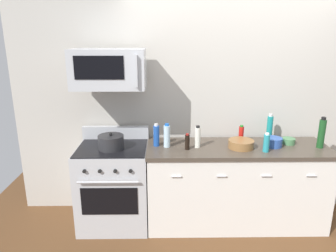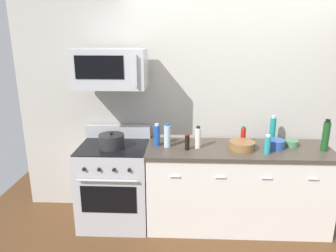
{
  "view_description": "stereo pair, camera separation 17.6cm",
  "coord_description": "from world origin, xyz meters",
  "px_view_note": "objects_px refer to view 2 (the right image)",
  "views": [
    {
      "loc": [
        -0.8,
        -3.17,
        2.08
      ],
      "look_at": [
        -0.76,
        -0.05,
        1.17
      ],
      "focal_mm": 33.41,
      "sensor_mm": 36.0,
      "label": 1
    },
    {
      "loc": [
        -0.63,
        -3.17,
        2.08
      ],
      "look_at": [
        -0.76,
        -0.05,
        1.17
      ],
      "focal_mm": 33.41,
      "sensor_mm": 36.0,
      "label": 2
    }
  ],
  "objects_px": {
    "bottle_sparkling_teal": "(273,130)",
    "bowl_green_glaze": "(292,143)",
    "bottle_soy_sauce_dark": "(187,142)",
    "bowl_blue_mixing": "(275,144)",
    "microwave": "(110,69)",
    "bottle_hot_sauce_red": "(243,135)",
    "bottle_vinegar_white": "(198,138)",
    "bowl_wooden_salad": "(242,145)",
    "bottle_wine_green": "(326,136)",
    "stockpot": "(112,141)",
    "bottle_water_clear": "(167,136)",
    "bottle_soda_blue": "(157,135)",
    "range_oven": "(115,184)",
    "bottle_dish_soap": "(267,145)"
  },
  "relations": [
    {
      "from": "bottle_water_clear",
      "to": "stockpot",
      "type": "relative_size",
      "value": 0.96
    },
    {
      "from": "bottle_hot_sauce_red",
      "to": "bottle_soda_blue",
      "type": "bearing_deg",
      "value": -173.09
    },
    {
      "from": "bottle_soda_blue",
      "to": "bowl_blue_mixing",
      "type": "height_order",
      "value": "bottle_soda_blue"
    },
    {
      "from": "bottle_sparkling_teal",
      "to": "bowl_green_glaze",
      "type": "relative_size",
      "value": 2.23
    },
    {
      "from": "bottle_wine_green",
      "to": "bowl_wooden_salad",
      "type": "height_order",
      "value": "bottle_wine_green"
    },
    {
      "from": "stockpot",
      "to": "bottle_water_clear",
      "type": "bearing_deg",
      "value": 5.34
    },
    {
      "from": "bowl_wooden_salad",
      "to": "bowl_green_glaze",
      "type": "distance_m",
      "value": 0.57
    },
    {
      "from": "microwave",
      "to": "bottle_soy_sauce_dark",
      "type": "distance_m",
      "value": 1.11
    },
    {
      "from": "bottle_hot_sauce_red",
      "to": "bowl_wooden_salad",
      "type": "xyz_separation_m",
      "value": [
        -0.04,
        -0.19,
        -0.05
      ]
    },
    {
      "from": "bottle_wine_green",
      "to": "bowl_wooden_salad",
      "type": "bearing_deg",
      "value": 179.71
    },
    {
      "from": "range_oven",
      "to": "bottle_water_clear",
      "type": "height_order",
      "value": "bottle_water_clear"
    },
    {
      "from": "bowl_wooden_salad",
      "to": "bottle_dish_soap",
      "type": "bearing_deg",
      "value": -27.79
    },
    {
      "from": "bottle_soda_blue",
      "to": "bottle_hot_sauce_red",
      "type": "height_order",
      "value": "bottle_soda_blue"
    },
    {
      "from": "bottle_wine_green",
      "to": "bowl_green_glaze",
      "type": "height_order",
      "value": "bottle_wine_green"
    },
    {
      "from": "microwave",
      "to": "bottle_hot_sauce_red",
      "type": "xyz_separation_m",
      "value": [
        1.43,
        0.11,
        -0.74
      ]
    },
    {
      "from": "range_oven",
      "to": "bottle_hot_sauce_red",
      "type": "xyz_separation_m",
      "value": [
        1.43,
        0.15,
        0.54
      ]
    },
    {
      "from": "bottle_wine_green",
      "to": "bottle_sparkling_teal",
      "type": "distance_m",
      "value": 0.53
    },
    {
      "from": "bottle_vinegar_white",
      "to": "stockpot",
      "type": "distance_m",
      "value": 0.92
    },
    {
      "from": "bottle_soda_blue",
      "to": "bottle_hot_sauce_red",
      "type": "bearing_deg",
      "value": 6.91
    },
    {
      "from": "range_oven",
      "to": "bottle_water_clear",
      "type": "xyz_separation_m",
      "value": [
        0.59,
        0.0,
        0.57
      ]
    },
    {
      "from": "bottle_water_clear",
      "to": "bottle_wine_green",
      "type": "bearing_deg",
      "value": -1.58
    },
    {
      "from": "bottle_soy_sauce_dark",
      "to": "bowl_blue_mixing",
      "type": "relative_size",
      "value": 0.89
    },
    {
      "from": "bottle_dish_soap",
      "to": "bottle_vinegar_white",
      "type": "distance_m",
      "value": 0.71
    },
    {
      "from": "bottle_soda_blue",
      "to": "bottle_water_clear",
      "type": "bearing_deg",
      "value": -17.39
    },
    {
      "from": "bottle_dish_soap",
      "to": "bottle_vinegar_white",
      "type": "bearing_deg",
      "value": 168.38
    },
    {
      "from": "bowl_blue_mixing",
      "to": "stockpot",
      "type": "distance_m",
      "value": 1.74
    },
    {
      "from": "microwave",
      "to": "bottle_soda_blue",
      "type": "bearing_deg",
      "value": -0.89
    },
    {
      "from": "bottle_wine_green",
      "to": "bottle_sparkling_teal",
      "type": "height_order",
      "value": "bottle_wine_green"
    },
    {
      "from": "bottle_sparkling_teal",
      "to": "bowl_blue_mixing",
      "type": "relative_size",
      "value": 1.61
    },
    {
      "from": "bottle_dish_soap",
      "to": "bowl_blue_mixing",
      "type": "bearing_deg",
      "value": 52.24
    },
    {
      "from": "bowl_green_glaze",
      "to": "range_oven",
      "type": "bearing_deg",
      "value": -177.67
    },
    {
      "from": "bottle_soy_sauce_dark",
      "to": "bowl_blue_mixing",
      "type": "height_order",
      "value": "bottle_soy_sauce_dark"
    },
    {
      "from": "bottle_water_clear",
      "to": "bottle_soy_sauce_dark",
      "type": "distance_m",
      "value": 0.23
    },
    {
      "from": "bottle_hot_sauce_red",
      "to": "bottle_wine_green",
      "type": "bearing_deg",
      "value": -13.66
    },
    {
      "from": "stockpot",
      "to": "bottle_dish_soap",
      "type": "bearing_deg",
      "value": -3.77
    },
    {
      "from": "bottle_soy_sauce_dark",
      "to": "bottle_dish_soap",
      "type": "bearing_deg",
      "value": -5.74
    },
    {
      "from": "bottle_vinegar_white",
      "to": "bowl_wooden_salad",
      "type": "height_order",
      "value": "bottle_vinegar_white"
    },
    {
      "from": "bottle_dish_soap",
      "to": "bottle_soda_blue",
      "type": "height_order",
      "value": "bottle_soda_blue"
    },
    {
      "from": "bottle_soy_sauce_dark",
      "to": "bowl_green_glaze",
      "type": "height_order",
      "value": "bottle_soy_sauce_dark"
    },
    {
      "from": "microwave",
      "to": "bottle_sparkling_teal",
      "type": "relative_size",
      "value": 2.38
    },
    {
      "from": "bottle_soy_sauce_dark",
      "to": "bowl_blue_mixing",
      "type": "bearing_deg",
      "value": 5.08
    },
    {
      "from": "bowl_green_glaze",
      "to": "bottle_soda_blue",
      "type": "bearing_deg",
      "value": -178.38
    },
    {
      "from": "microwave",
      "to": "bottle_vinegar_white",
      "type": "height_order",
      "value": "microwave"
    },
    {
      "from": "bottle_hot_sauce_red",
      "to": "microwave",
      "type": "bearing_deg",
      "value": -175.68
    },
    {
      "from": "microwave",
      "to": "bottle_wine_green",
      "type": "xyz_separation_m",
      "value": [
        2.23,
        -0.09,
        -0.67
      ]
    },
    {
      "from": "bottle_vinegar_white",
      "to": "bottle_sparkling_teal",
      "type": "bearing_deg",
      "value": 14.11
    },
    {
      "from": "bottle_wine_green",
      "to": "bottle_soda_blue",
      "type": "bearing_deg",
      "value": 177.37
    },
    {
      "from": "bowl_wooden_salad",
      "to": "bottle_soda_blue",
      "type": "bearing_deg",
      "value": 175.19
    },
    {
      "from": "bottle_vinegar_white",
      "to": "bottle_wine_green",
      "type": "bearing_deg",
      "value": -1.15
    },
    {
      "from": "bottle_soy_sauce_dark",
      "to": "bowl_wooden_salad",
      "type": "bearing_deg",
      "value": 3.9
    }
  ]
}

